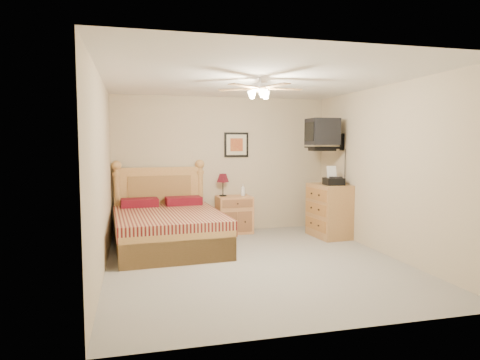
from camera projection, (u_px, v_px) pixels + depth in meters
name	position (u px, v px, depth m)	size (l,w,h in m)	color
floor	(255.00, 263.00, 5.93)	(4.50, 4.50, 0.00)	gray
ceiling	(256.00, 80.00, 5.71)	(4.00, 4.50, 0.04)	white
wall_back	(222.00, 165.00, 7.99)	(4.00, 0.04, 2.50)	#C1B08E
wall_front	(329.00, 191.00, 3.65)	(4.00, 0.04, 2.50)	#C1B08E
wall_left	(102.00, 176.00, 5.34)	(0.04, 4.50, 2.50)	#C1B08E
wall_right	(386.00, 170.00, 6.30)	(0.04, 4.50, 2.50)	#C1B08E
bed	(168.00, 206.00, 6.69)	(1.59, 2.09, 1.35)	#B88742
nightstand	(234.00, 214.00, 7.88)	(0.63, 0.47, 0.68)	tan
table_lamp	(223.00, 185.00, 7.86)	(0.22, 0.22, 0.41)	maroon
lotion_bottle	(243.00, 190.00, 7.91)	(0.08, 0.08, 0.22)	white
framed_picture	(236.00, 145.00, 8.01)	(0.46, 0.04, 0.46)	black
dresser	(330.00, 211.00, 7.52)	(0.55, 0.79, 0.93)	#A7673D
fax_machine	(334.00, 176.00, 7.34)	(0.31, 0.32, 0.32)	black
magazine_lower	(324.00, 182.00, 7.72)	(0.20, 0.27, 0.03)	beige
magazine_upper	(324.00, 181.00, 7.73)	(0.21, 0.29, 0.02)	gray
wall_tv	(330.00, 134.00, 7.49)	(0.56, 0.46, 0.58)	black
ceiling_fan	(260.00, 88.00, 5.53)	(1.14, 1.14, 0.28)	white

